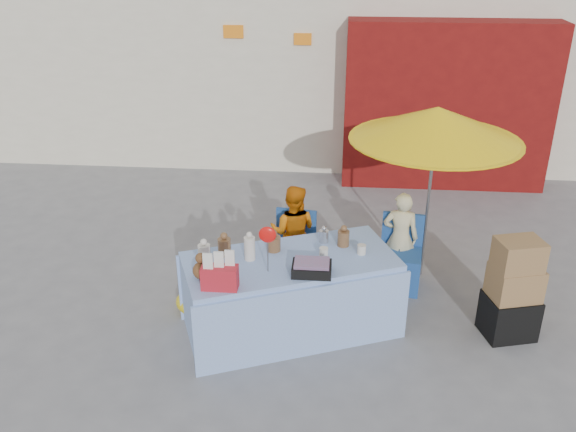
# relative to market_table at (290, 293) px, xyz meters

# --- Properties ---
(ground) EXTENTS (80.00, 80.00, 0.00)m
(ground) POSITION_rel_market_table_xyz_m (-0.08, 0.05, -0.43)
(ground) COLOR slate
(ground) RESTS_ON ground
(market_table) EXTENTS (2.39, 1.75, 1.31)m
(market_table) POSITION_rel_market_table_xyz_m (0.00, 0.00, 0.00)
(market_table) COLOR #94BEED
(market_table) RESTS_ON ground
(chair_left) EXTENTS (0.54, 0.53, 0.85)m
(chair_left) POSITION_rel_market_table_xyz_m (-0.05, 0.95, -0.17)
(chair_left) COLOR #214E9A
(chair_left) RESTS_ON ground
(chair_right) EXTENTS (0.54, 0.53, 0.85)m
(chair_right) POSITION_rel_market_table_xyz_m (1.20, 0.95, -0.17)
(chair_right) COLOR #214E9A
(chair_right) RESTS_ON ground
(vendor_orange) EXTENTS (0.62, 0.52, 1.17)m
(vendor_orange) POSITION_rel_market_table_xyz_m (-0.05, 1.09, 0.16)
(vendor_orange) COLOR orange
(vendor_orange) RESTS_ON ground
(vendor_beige) EXTENTS (0.45, 0.33, 1.13)m
(vendor_beige) POSITION_rel_market_table_xyz_m (1.20, 1.09, 0.14)
(vendor_beige) COLOR beige
(vendor_beige) RESTS_ON ground
(umbrella) EXTENTS (1.90, 1.90, 2.09)m
(umbrella) POSITION_rel_market_table_xyz_m (1.50, 1.24, 1.46)
(umbrella) COLOR gray
(umbrella) RESTS_ON ground
(box_stack) EXTENTS (0.59, 0.52, 1.10)m
(box_stack) POSITION_rel_market_table_xyz_m (2.25, 0.09, 0.08)
(box_stack) COLOR black
(box_stack) RESTS_ON ground
(tarp_bundle) EXTENTS (0.79, 0.72, 0.29)m
(tarp_bundle) POSITION_rel_market_table_xyz_m (-0.94, 0.21, -0.28)
(tarp_bundle) COLOR gold
(tarp_bundle) RESTS_ON ground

